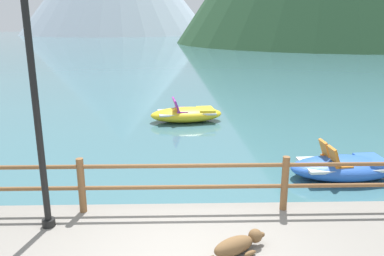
# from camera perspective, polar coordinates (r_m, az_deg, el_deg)

# --- Properties ---
(ground_plane) EXTENTS (200.00, 200.00, 0.00)m
(ground_plane) POSITION_cam_1_polar(r_m,az_deg,el_deg) (44.54, -1.49, 10.94)
(ground_plane) COLOR #3D6B75
(dock_railing) EXTENTS (23.92, 0.12, 0.95)m
(dock_railing) POSITION_cam_1_polar(r_m,az_deg,el_deg) (6.47, -1.22, -7.56)
(dock_railing) COLOR brown
(dock_railing) RESTS_ON promenade_dock
(lamp_post) EXTENTS (0.28, 0.28, 4.37)m
(lamp_post) POSITION_cam_1_polar(r_m,az_deg,el_deg) (5.89, -22.77, 9.59)
(lamp_post) COLOR black
(lamp_post) RESTS_ON promenade_dock
(dog_resting) EXTENTS (0.99, 0.58, 0.26)m
(dog_resting) POSITION_cam_1_polar(r_m,az_deg,el_deg) (5.61, 6.80, -16.71)
(dog_resting) COLOR brown
(dog_resting) RESTS_ON promenade_dock
(pedal_boat_0) EXTENTS (2.53, 1.34, 0.84)m
(pedal_boat_0) POSITION_cam_1_polar(r_m,az_deg,el_deg) (9.61, 21.55, -5.39)
(pedal_boat_0) COLOR blue
(pedal_boat_0) RESTS_ON ground
(pedal_boat_1) EXTENTS (2.72, 1.55, 0.85)m
(pedal_boat_1) POSITION_cam_1_polar(r_m,az_deg,el_deg) (13.95, -0.77, 2.07)
(pedal_boat_1) COLOR yellow
(pedal_boat_1) RESTS_ON ground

